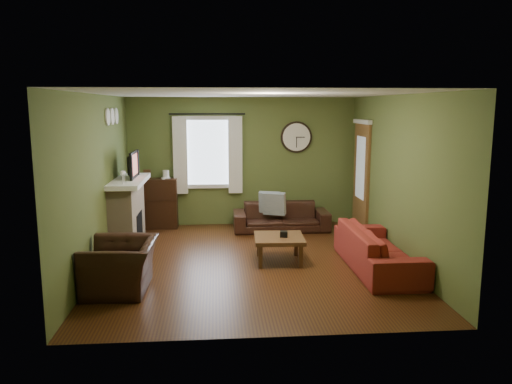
{
  "coord_description": "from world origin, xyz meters",
  "views": [
    {
      "loc": [
        -0.54,
        -7.53,
        2.42
      ],
      "look_at": [
        0.1,
        0.4,
        1.05
      ],
      "focal_mm": 35.0,
      "sensor_mm": 36.0,
      "label": 1
    }
  ],
  "objects": [
    {
      "name": "wall_right",
      "position": [
        2.3,
        0.0,
        1.3
      ],
      "size": [
        0.0,
        5.2,
        2.6
      ],
      "primitive_type": "cube",
      "color": "#50602C",
      "rests_on": "ground"
    },
    {
      "name": "floor",
      "position": [
        0.0,
        0.0,
        0.0
      ],
      "size": [
        4.6,
        5.2,
        0.0
      ],
      "primitive_type": "cube",
      "color": "#3D1F0D",
      "rests_on": "ground"
    },
    {
      "name": "curtain_right",
      "position": [
        -0.15,
        2.48,
        1.45
      ],
      "size": [
        0.28,
        0.04,
        1.55
      ],
      "primitive_type": "cube",
      "color": "white",
      "rests_on": "wall_back"
    },
    {
      "name": "wall_back",
      "position": [
        0.0,
        2.6,
        1.3
      ],
      "size": [
        4.6,
        0.0,
        2.6
      ],
      "primitive_type": "cube",
      "color": "#50602C",
      "rests_on": "ground"
    },
    {
      "name": "curtain_rod",
      "position": [
        -0.7,
        2.48,
        2.27
      ],
      "size": [
        0.03,
        0.03,
        1.5
      ],
      "primitive_type": "cylinder",
      "color": "black",
      "rests_on": "wall_back"
    },
    {
      "name": "armchair",
      "position": [
        -1.82,
        -1.07,
        0.33
      ],
      "size": [
        0.93,
        1.05,
        0.67
      ],
      "primitive_type": "imported",
      "rotation": [
        0.0,
        0.0,
        -1.6
      ],
      "color": "black",
      "rests_on": "floor"
    },
    {
      "name": "tv",
      "position": [
        -2.05,
        1.3,
        1.35
      ],
      "size": [
        0.08,
        0.6,
        0.35
      ],
      "primitive_type": "imported",
      "rotation": [
        0.0,
        0.0,
        1.57
      ],
      "color": "black",
      "rests_on": "mantel"
    },
    {
      "name": "sofa_brown",
      "position": [
        0.73,
        2.0,
        0.27
      ],
      "size": [
        1.87,
        0.73,
        0.54
      ],
      "primitive_type": "imported",
      "color": "black",
      "rests_on": "floor"
    },
    {
      "name": "medallion_right",
      "position": [
        -2.28,
        1.5,
        2.25
      ],
      "size": [
        0.28,
        0.28,
        0.03
      ],
      "primitive_type": "cylinder",
      "color": "white",
      "rests_on": "wall_left"
    },
    {
      "name": "medallion_mid",
      "position": [
        -2.28,
        1.15,
        2.25
      ],
      "size": [
        0.28,
        0.28,
        0.03
      ],
      "primitive_type": "cylinder",
      "color": "white",
      "rests_on": "wall_left"
    },
    {
      "name": "curtain_left",
      "position": [
        -1.25,
        2.48,
        1.45
      ],
      "size": [
        0.28,
        0.04,
        1.55
      ],
      "primitive_type": "cube",
      "color": "white",
      "rests_on": "wall_back"
    },
    {
      "name": "wall_front",
      "position": [
        0.0,
        -2.6,
        1.3
      ],
      "size": [
        4.6,
        0.0,
        2.6
      ],
      "primitive_type": "cube",
      "color": "#50602C",
      "rests_on": "ground"
    },
    {
      "name": "book",
      "position": [
        -1.63,
        2.39,
        0.96
      ],
      "size": [
        0.21,
        0.26,
        0.02
      ],
      "primitive_type": "imported",
      "rotation": [
        0.0,
        0.0,
        0.16
      ],
      "color": "#4F321C",
      "rests_on": "bookshelf"
    },
    {
      "name": "tissue_box",
      "position": [
        0.5,
        -0.04,
        0.4
      ],
      "size": [
        0.13,
        0.13,
        0.09
      ],
      "primitive_type": "cube",
      "rotation": [
        0.0,
        0.0,
        -0.16
      ],
      "color": "black",
      "rests_on": "coffee_table"
    },
    {
      "name": "bookshelf",
      "position": [
        -1.75,
        2.4,
        0.5
      ],
      "size": [
        0.84,
        0.36,
        1.0
      ],
      "primitive_type": null,
      "color": "black",
      "rests_on": "floor"
    },
    {
      "name": "mantel",
      "position": [
        -2.07,
        1.15,
        1.14
      ],
      "size": [
        0.58,
        1.6,
        0.08
      ],
      "primitive_type": "cube",
      "color": "white",
      "rests_on": "fireplace"
    },
    {
      "name": "pillow_right",
      "position": [
        0.58,
        1.94,
        0.55
      ],
      "size": [
        0.46,
        0.29,
        0.44
      ],
      "primitive_type": "cube",
      "rotation": [
        0.0,
        0.0,
        -0.39
      ],
      "color": "gray",
      "rests_on": "sofa_brown"
    },
    {
      "name": "wall_clock",
      "position": [
        1.1,
        2.55,
        1.8
      ],
      "size": [
        0.64,
        0.06,
        0.64
      ],
      "primitive_type": null,
      "color": "white",
      "rests_on": "wall_back"
    },
    {
      "name": "sofa_red",
      "position": [
        1.86,
        -0.48,
        0.31
      ],
      "size": [
        0.83,
        2.13,
        0.62
      ],
      "primitive_type": "imported",
      "rotation": [
        0.0,
        0.0,
        1.57
      ],
      "color": "maroon",
      "rests_on": "floor"
    },
    {
      "name": "coffee_table",
      "position": [
        0.43,
        -0.01,
        0.2
      ],
      "size": [
        0.8,
        0.8,
        0.41
      ],
      "primitive_type": null,
      "rotation": [
        0.0,
        0.0,
        -0.04
      ],
      "color": "#4F321C",
      "rests_on": "floor"
    },
    {
      "name": "wine_glass_a",
      "position": [
        -2.05,
        0.58,
        1.29
      ],
      "size": [
        0.08,
        0.08,
        0.21
      ],
      "primitive_type": null,
      "color": "white",
      "rests_on": "mantel"
    },
    {
      "name": "window_pane",
      "position": [
        -0.7,
        2.58,
        1.5
      ],
      "size": [
        1.0,
        0.02,
        1.3
      ],
      "primitive_type": null,
      "color": "silver",
      "rests_on": "wall_back"
    },
    {
      "name": "pillow_left",
      "position": [
        0.51,
        2.08,
        0.55
      ],
      "size": [
        0.43,
        0.22,
        0.42
      ],
      "primitive_type": "cube",
      "rotation": [
        0.0,
        0.0,
        -0.24
      ],
      "color": "gray",
      "rests_on": "sofa_brown"
    },
    {
      "name": "door",
      "position": [
        2.27,
        1.85,
        1.05
      ],
      "size": [
        0.05,
        0.9,
        2.1
      ],
      "primitive_type": "cube",
      "color": "brown",
      "rests_on": "floor"
    },
    {
      "name": "ceiling",
      "position": [
        0.0,
        0.0,
        2.6
      ],
      "size": [
        4.6,
        5.2,
        0.0
      ],
      "primitive_type": "cube",
      "color": "white",
      "rests_on": "ground"
    },
    {
      "name": "wine_glass_b",
      "position": [
        -2.05,
        0.71,
        1.28
      ],
      "size": [
        0.07,
        0.07,
        0.2
      ],
      "primitive_type": null,
      "color": "white",
      "rests_on": "mantel"
    },
    {
      "name": "tv_screen",
      "position": [
        -1.97,
        1.3,
        1.41
      ],
      "size": [
        0.02,
        0.62,
        0.36
      ],
      "primitive_type": "cube",
      "color": "#994C3F",
      "rests_on": "mantel"
    },
    {
      "name": "fireplace",
      "position": [
        -2.1,
        1.15,
        0.55
      ],
      "size": [
        0.4,
        1.4,
        1.1
      ],
      "primitive_type": "cube",
      "color": "#C8B396",
      "rests_on": "floor"
    },
    {
      "name": "firebox",
      "position": [
        -1.91,
        1.15,
        0.3
      ],
      "size": [
        0.04,
        0.6,
        0.55
      ],
      "primitive_type": "cube",
      "color": "black",
      "rests_on": "fireplace"
    },
    {
      "name": "medallion_left",
      "position": [
        -2.28,
        0.8,
        2.25
      ],
      "size": [
        0.28,
        0.28,
        0.03
      ],
      "primitive_type": "cylinder",
      "color": "white",
      "rests_on": "wall_left"
    },
    {
      "name": "wall_left",
      "position": [
        -2.3,
        0.0,
        1.3
      ],
      "size": [
        0.0,
        5.2,
        2.6
      ],
      "primitive_type": "cube",
      "color": "#50602C",
      "rests_on": "ground"
    }
  ]
}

